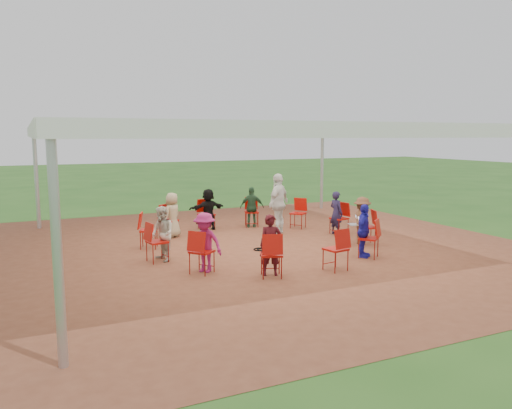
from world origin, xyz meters
name	(u,v)px	position (x,y,z in m)	size (l,w,h in m)	color
ground	(259,246)	(0.00, 0.00, 0.00)	(80.00, 80.00, 0.00)	#29591C
dirt_patch	(259,246)	(0.00, 0.00, 0.01)	(13.00, 13.00, 0.00)	brown
tent	(259,153)	(0.00, 0.00, 2.37)	(10.33, 10.33, 3.00)	#B2B2B7
chair_0	(366,227)	(2.59, -0.96, 0.45)	(0.42, 0.44, 0.90)	#AD0E06
chair_1	(339,219)	(2.72, 0.46, 0.45)	(0.42, 0.44, 0.90)	#AD0E06
chair_2	(298,213)	(2.13, 1.76, 0.45)	(0.42, 0.44, 0.90)	#AD0E06
chair_3	(252,212)	(0.96, 2.59, 0.45)	(0.42, 0.44, 0.90)	#AD0E06
chair_4	(206,215)	(-0.46, 2.72, 0.45)	(0.42, 0.44, 0.90)	#AD0E06
chair_5	(169,221)	(-1.76, 2.13, 0.45)	(0.42, 0.44, 0.90)	#AD0E06
chair_6	(149,231)	(-2.59, 0.96, 0.45)	(0.42, 0.44, 0.90)	#AD0E06
chair_7	(157,242)	(-2.72, -0.46, 0.45)	(0.42, 0.44, 0.90)	#AD0E06
chair_8	(202,252)	(-2.13, -1.76, 0.45)	(0.42, 0.44, 0.90)	#AD0E06
chair_9	(271,255)	(-0.96, -2.59, 0.45)	(0.42, 0.44, 0.90)	#AD0E06
chair_10	(336,249)	(0.46, -2.72, 0.45)	(0.42, 0.44, 0.90)	#AD0E06
chair_11	(369,239)	(1.76, -2.13, 0.45)	(0.42, 0.44, 0.90)	#AD0E06
person_seated_0	(362,221)	(2.48, -0.92, 0.62)	(0.80, 0.39, 1.23)	brown
person_seated_1	(336,213)	(2.61, 0.44, 0.62)	(0.45, 0.29, 1.23)	#201A3A
person_seated_2	(252,207)	(0.92, 2.48, 0.62)	(0.72, 0.37, 1.23)	#274B2F
person_seated_3	(208,209)	(-0.44, 2.61, 0.62)	(1.14, 0.43, 1.23)	black
person_seated_4	(172,215)	(-1.69, 2.04, 0.62)	(0.60, 0.34, 1.23)	tan
person_seated_5	(162,234)	(-2.61, -0.44, 0.62)	(0.60, 0.35, 1.23)	beige
person_seated_6	(205,242)	(-2.04, -1.69, 0.62)	(0.80, 0.39, 1.23)	#9B1C5B
person_seated_7	(271,245)	(-0.92, -2.48, 0.62)	(0.45, 0.29, 1.23)	#3E0C12
person_seated_8	(364,231)	(1.69, -2.04, 0.62)	(0.72, 0.37, 1.23)	#2320B3
standing_person	(278,203)	(1.24, 1.34, 0.86)	(1.01, 0.52, 1.72)	white
cable_coil	(261,249)	(-0.15, -0.40, 0.02)	(0.38, 0.38, 0.03)	black
laptop	(356,222)	(2.33, -0.86, 0.59)	(0.38, 0.42, 0.24)	#B7B7BC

